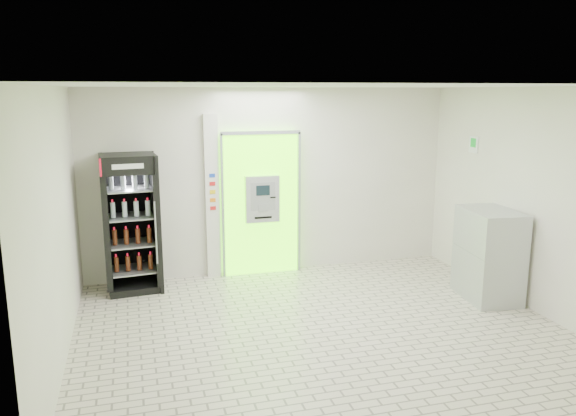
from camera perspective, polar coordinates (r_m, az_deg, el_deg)
name	(u,v)px	position (r m, az deg, el deg)	size (l,w,h in m)	color
ground	(320,329)	(7.26, 3.29, -12.14)	(6.00, 6.00, 0.00)	beige
room_shell	(322,185)	(6.72, 3.47, 2.36)	(6.00, 6.00, 6.00)	silver
atm_assembly	(261,203)	(9.07, -2.77, 0.54)	(1.30, 0.24, 2.33)	#5DFF0A
pillar	(212,197)	(8.95, -7.70, 1.12)	(0.22, 0.11, 2.60)	silver
beverage_cooler	(132,226)	(8.65, -15.61, -1.74)	(0.83, 0.77, 2.05)	black
steel_cabinet	(489,255)	(8.53, 19.72, -4.48)	(0.77, 1.05, 1.30)	#ADB0B4
exit_sign	(474,145)	(9.28, 18.35, 6.14)	(0.02, 0.22, 0.26)	white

